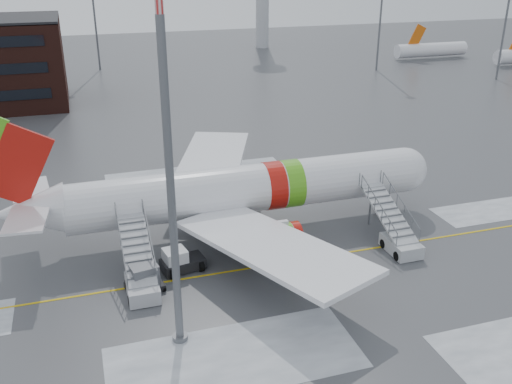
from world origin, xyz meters
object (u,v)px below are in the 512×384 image
object	(u,v)px
airstair_fwd	(397,235)
uld_container	(144,278)
airliner	(237,191)
light_mast_near	(168,143)
pushback_tug	(180,261)
airstair_aft	(140,275)

from	to	relation	value
airstair_fwd	uld_container	size ratio (longest dim) A/B	2.91
airliner	light_mast_near	xyz separation A→B (m)	(-7.04, -12.64, 8.53)
airliner	uld_container	bearing A→B (deg)	-141.02
pushback_tug	uld_container	bearing A→B (deg)	-146.85
airstair_aft	uld_container	distance (m)	0.32
pushback_tug	light_mast_near	xyz separation A→B (m)	(-1.47, -7.70, 11.19)
pushback_tug	airliner	bearing A→B (deg)	41.53
airstair_aft	pushback_tug	size ratio (longest dim) A/B	2.38
airstair_fwd	light_mast_near	xyz separation A→B (m)	(-17.68, -6.10, 10.88)
pushback_tug	airstair_fwd	bearing A→B (deg)	-5.64
airstair_fwd	light_mast_near	distance (m)	21.64
airliner	pushback_tug	bearing A→B (deg)	-138.47
uld_container	airstair_fwd	bearing A→B (deg)	0.54
pushback_tug	uld_container	size ratio (longest dim) A/B	1.22
airliner	airstair_fwd	xyz separation A→B (m)	(10.64, -6.54, -2.35)
pushback_tug	uld_container	world-z (taller)	uld_container
airliner	airstair_aft	bearing A→B (deg)	-142.46
airstair_fwd	pushback_tug	xyz separation A→B (m)	(-16.21, 1.60, -0.31)
light_mast_near	uld_container	bearing A→B (deg)	101.99
airstair_fwd	airstair_aft	xyz separation A→B (m)	(-19.15, 0.00, 0.00)
airliner	light_mast_near	distance (m)	16.79
airstair_fwd	airliner	bearing A→B (deg)	148.44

